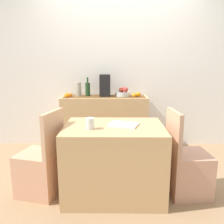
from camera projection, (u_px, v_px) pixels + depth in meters
ground_plane at (120, 176)px, 2.95m from camera, size 6.40×6.40×0.02m
room_wall_rear at (119, 63)px, 3.81m from camera, size 6.40×0.06×2.70m
sideboard_console at (105, 123)px, 3.76m from camera, size 1.31×0.42×0.84m
table_runner at (105, 96)px, 3.67m from camera, size 1.24×0.32×0.01m
fruit_bowl at (123, 94)px, 3.66m from camera, size 0.23×0.23×0.06m
apple_front at (123, 89)px, 3.70m from camera, size 0.07×0.07×0.07m
apple_upper at (125, 90)px, 3.59m from camera, size 0.08×0.08×0.08m
apple_rear at (121, 90)px, 3.64m from camera, size 0.07×0.07×0.07m
wine_bottle at (88, 89)px, 3.64m from camera, size 0.07×0.07×0.29m
coffee_maker at (105, 86)px, 3.63m from camera, size 0.16×0.18×0.34m
ceramic_vase at (79, 89)px, 3.65m from camera, size 0.08×0.08×0.22m
orange_loose_near_bowl at (134, 95)px, 3.58m from camera, size 0.07×0.07×0.07m
orange_loose_far at (70, 95)px, 3.63m from camera, size 0.07×0.07×0.07m
orange_loose_mid at (67, 95)px, 3.55m from camera, size 0.07×0.07×0.07m
orange_loose_end at (138, 94)px, 3.62m from camera, size 0.07×0.07×0.07m
dining_table at (114, 160)px, 2.49m from camera, size 1.00×0.72×0.74m
open_book at (123, 125)px, 2.42m from camera, size 0.33×0.29×0.02m
coffee_cup at (90, 123)px, 2.29m from camera, size 0.08×0.08×0.11m
chair_near_window at (41, 169)px, 2.51m from camera, size 0.49×0.49×0.90m
chair_by_corner at (187, 170)px, 2.50m from camera, size 0.43×0.43×0.90m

